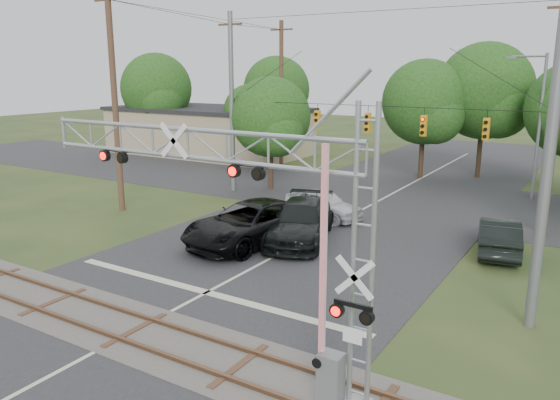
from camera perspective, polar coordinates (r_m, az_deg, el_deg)
The scene contains 14 objects.
ground at distance 16.93m, azimuth -19.93°, elevation -15.39°, with size 160.00×160.00×0.00m, color #273B1B.
road_main at distance 23.75m, azimuth -0.75°, elevation -6.04°, with size 14.00×90.00×0.02m, color #252527.
road_cross at distance 35.90m, azimuth 11.33°, elevation 0.46°, with size 90.00×12.00×0.02m, color #252527.
railroad_track at distance 18.05m, azimuth -14.87°, elevation -13.02°, with size 90.00×3.20×0.17m.
crossing_gantry at distance 13.34m, azimuth -3.50°, elevation -1.52°, with size 10.36×0.94×7.33m.
traffic_signal_span at distance 31.02m, azimuth 10.80°, elevation 8.99°, with size 19.34×0.36×11.50m.
pickup_black at distance 25.46m, azimuth -3.06°, elevation -2.44°, with size 3.22×6.98×1.94m, color black.
car_dark at distance 25.89m, azimuth 2.15°, elevation -2.24°, with size 2.61×6.41×1.86m, color black.
sedan_silver at distance 29.84m, azimuth 4.54°, elevation -0.44°, with size 1.85×4.61×1.57m, color #BABEC2.
suv_dark at distance 25.99m, azimuth 21.92°, elevation -3.49°, with size 1.68×4.82×1.59m, color black.
commercial_building at distance 53.37m, azimuth -7.46°, elevation 7.23°, with size 18.97×9.77×4.42m.
streetlight at distance 37.05m, azimuth 25.26°, elevation 7.63°, with size 2.38×0.25×8.91m.
utility_poles at distance 32.95m, azimuth 14.27°, elevation 9.80°, with size 26.38×28.38×13.20m.
treeline at distance 41.48m, azimuth 14.85°, elevation 9.94°, with size 58.57×27.05×9.93m.
Camera 1 is at (12.03, -8.88, 7.96)m, focal length 35.00 mm.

